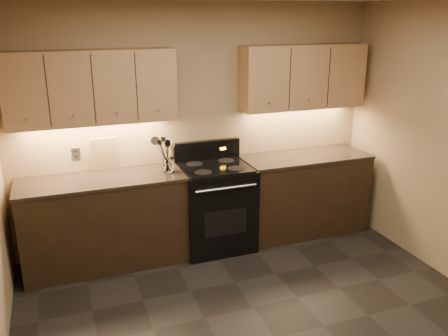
% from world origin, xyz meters
% --- Properties ---
extents(wall_back, '(4.00, 0.04, 2.60)m').
position_xyz_m(wall_back, '(0.00, 2.00, 1.30)').
color(wall_back, tan).
rests_on(wall_back, ground).
extents(counter_left, '(1.62, 0.62, 0.93)m').
position_xyz_m(counter_left, '(-1.10, 1.70, 0.47)').
color(counter_left, black).
rests_on(counter_left, ground).
extents(counter_right, '(1.46, 0.62, 0.93)m').
position_xyz_m(counter_right, '(1.18, 1.70, 0.47)').
color(counter_right, black).
rests_on(counter_right, ground).
extents(stove, '(0.76, 0.68, 1.14)m').
position_xyz_m(stove, '(0.08, 1.68, 0.48)').
color(stove, black).
rests_on(stove, ground).
extents(upper_cab_left, '(1.60, 0.30, 0.70)m').
position_xyz_m(upper_cab_left, '(-1.10, 1.85, 1.80)').
color(upper_cab_left, tan).
rests_on(upper_cab_left, wall_back).
extents(upper_cab_right, '(1.44, 0.30, 0.70)m').
position_xyz_m(upper_cab_right, '(1.18, 1.85, 1.80)').
color(upper_cab_right, tan).
rests_on(upper_cab_right, wall_back).
extents(outlet_plate, '(0.08, 0.01, 0.12)m').
position_xyz_m(outlet_plate, '(-1.30, 1.99, 1.12)').
color(outlet_plate, '#B2B5BA').
rests_on(outlet_plate, wall_back).
extents(utensil_crock, '(0.13, 0.13, 0.14)m').
position_xyz_m(utensil_crock, '(-0.42, 1.68, 1.00)').
color(utensil_crock, white).
rests_on(utensil_crock, counter_left).
extents(cutting_board, '(0.28, 0.10, 0.34)m').
position_xyz_m(cutting_board, '(-1.03, 1.97, 1.10)').
color(cutting_board, '#D9BF74').
rests_on(cutting_board, counter_left).
extents(wooden_spoon, '(0.17, 0.13, 0.30)m').
position_xyz_m(wooden_spoon, '(-0.46, 1.67, 1.09)').
color(wooden_spoon, '#D9BF74').
rests_on(wooden_spoon, utensil_crock).
extents(black_spoon, '(0.08, 0.16, 0.35)m').
position_xyz_m(black_spoon, '(-0.43, 1.71, 1.12)').
color(black_spoon, black).
rests_on(black_spoon, utensil_crock).
extents(black_turner, '(0.18, 0.17, 0.36)m').
position_xyz_m(black_turner, '(-0.42, 1.65, 1.12)').
color(black_turner, black).
rests_on(black_turner, utensil_crock).
extents(steel_spatula, '(0.18, 0.11, 0.39)m').
position_xyz_m(steel_spatula, '(-0.39, 1.70, 1.13)').
color(steel_spatula, silver).
rests_on(steel_spatula, utensil_crock).
extents(steel_skimmer, '(0.24, 0.18, 0.38)m').
position_xyz_m(steel_skimmer, '(-0.40, 1.66, 1.13)').
color(steel_skimmer, silver).
rests_on(steel_skimmer, utensil_crock).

